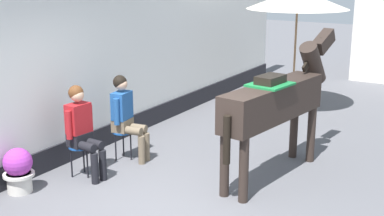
# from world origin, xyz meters

# --- Properties ---
(ground_plane) EXTENTS (40.00, 40.00, 0.00)m
(ground_plane) POSITION_xyz_m (0.00, 3.00, 0.00)
(ground_plane) COLOR #56565B
(pub_facade_wall) EXTENTS (0.34, 14.00, 3.40)m
(pub_facade_wall) POSITION_xyz_m (-2.55, 1.50, 1.54)
(pub_facade_wall) COLOR white
(pub_facade_wall) RESTS_ON ground_plane
(seated_visitor_near) EXTENTS (0.61, 0.49, 1.39)m
(seated_visitor_near) POSITION_xyz_m (-1.75, 0.32, 0.78)
(seated_visitor_near) COLOR #194C99
(seated_visitor_near) RESTS_ON ground_plane
(seated_visitor_far) EXTENTS (0.61, 0.49, 1.39)m
(seated_visitor_far) POSITION_xyz_m (-1.65, 1.23, 0.78)
(seated_visitor_far) COLOR #194C99
(seated_visitor_far) RESTS_ON ground_plane
(saddled_horse_center) EXTENTS (0.73, 2.99, 2.06)m
(saddled_horse_center) POSITION_xyz_m (0.65, 1.87, 1.16)
(saddled_horse_center) COLOR #2D231E
(saddled_horse_center) RESTS_ON ground_plane
(flower_planter_far) EXTENTS (0.43, 0.43, 0.64)m
(flower_planter_far) POSITION_xyz_m (-2.15, -0.55, 0.33)
(flower_planter_far) COLOR beige
(flower_planter_far) RESTS_ON ground_plane
(cafe_parasol) EXTENTS (2.10, 2.10, 2.58)m
(cafe_parasol) POSITION_xyz_m (-0.40, 5.39, 2.36)
(cafe_parasol) COLOR black
(cafe_parasol) RESTS_ON ground_plane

